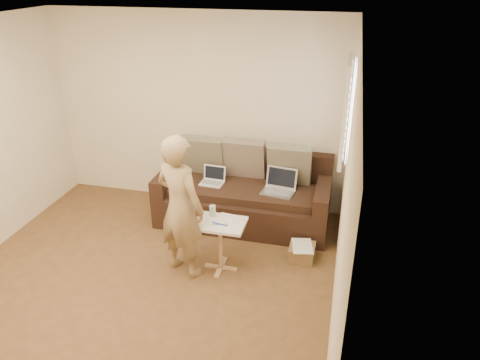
{
  "coord_description": "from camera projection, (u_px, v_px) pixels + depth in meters",
  "views": [
    {
      "loc": [
        1.94,
        -3.28,
        3.1
      ],
      "look_at": [
        0.8,
        1.4,
        0.78
      ],
      "focal_mm": 33.82,
      "sensor_mm": 36.0,
      "label": 1
    }
  ],
  "objects": [
    {
      "name": "ceiling",
      "position": [
        97.0,
        34.0,
        3.5
      ],
      "size": [
        4.5,
        4.5,
        0.0
      ],
      "primitive_type": "plane",
      "rotation": [
        3.14,
        0.0,
        0.0
      ],
      "color": "white",
      "rests_on": "wall_back"
    },
    {
      "name": "pillow_mid",
      "position": [
        244.0,
        158.0,
        5.91
      ],
      "size": [
        0.55,
        0.27,
        0.57
      ],
      "primitive_type": null,
      "rotation": [
        0.24,
        0.0,
        0.0
      ],
      "color": "brown",
      "rests_on": "sofa"
    },
    {
      "name": "drinking_glass",
      "position": [
        212.0,
        211.0,
        4.93
      ],
      "size": [
        0.07,
        0.07,
        0.12
      ],
      "primitive_type": null,
      "color": "silver",
      "rests_on": "side_table"
    },
    {
      "name": "wall_right",
      "position": [
        343.0,
        210.0,
        3.64
      ],
      "size": [
        0.0,
        4.5,
        4.5
      ],
      "primitive_type": "plane",
      "rotation": [
        1.57,
        0.0,
        -1.57
      ],
      "color": "beige",
      "rests_on": "ground"
    },
    {
      "name": "pillow_left",
      "position": [
        204.0,
        155.0,
        6.01
      ],
      "size": [
        0.55,
        0.29,
        0.57
      ],
      "primitive_type": null,
      "rotation": [
        0.28,
        0.0,
        0.0
      ],
      "color": "#655D4A",
      "rests_on": "sofa"
    },
    {
      "name": "sofa",
      "position": [
        244.0,
        192.0,
        5.84
      ],
      "size": [
        2.2,
        0.95,
        0.85
      ],
      "primitive_type": null,
      "color": "black",
      "rests_on": "ground"
    },
    {
      "name": "wall_back",
      "position": [
        197.0,
        112.0,
        6.04
      ],
      "size": [
        4.0,
        0.0,
        4.0
      ],
      "primitive_type": "plane",
      "rotation": [
        1.57,
        0.0,
        0.0
      ],
      "color": "beige",
      "rests_on": "ground"
    },
    {
      "name": "window_blinds",
      "position": [
        347.0,
        109.0,
        4.79
      ],
      "size": [
        0.12,
        0.88,
        1.08
      ],
      "primitive_type": null,
      "color": "white",
      "rests_on": "wall_right"
    },
    {
      "name": "striped_box",
      "position": [
        302.0,
        252.0,
        5.2
      ],
      "size": [
        0.29,
        0.29,
        0.18
      ],
      "primitive_type": null,
      "color": "#DD4F21",
      "rests_on": "ground"
    },
    {
      "name": "floor",
      "position": [
        132.0,
        298.0,
        4.63
      ],
      "size": [
        4.5,
        4.5,
        0.0
      ],
      "primitive_type": "plane",
      "color": "#503A1D",
      "rests_on": "ground"
    },
    {
      "name": "person",
      "position": [
        180.0,
        207.0,
        4.71
      ],
      "size": [
        0.69,
        0.59,
        1.61
      ],
      "primitive_type": "imported",
      "rotation": [
        0.0,
        0.0,
        2.76
      ],
      "color": "#978852",
      "rests_on": "ground"
    },
    {
      "name": "laptop_white",
      "position": [
        212.0,
        184.0,
        5.84
      ],
      "size": [
        0.31,
        0.23,
        0.21
      ],
      "primitive_type": null,
      "rotation": [
        0.0,
        0.0,
        -0.06
      ],
      "color": "white",
      "rests_on": "sofa"
    },
    {
      "name": "side_table",
      "position": [
        220.0,
        246.0,
        4.96
      ],
      "size": [
        0.55,
        0.38,
        0.6
      ],
      "primitive_type": null,
      "color": "silver",
      "rests_on": "ground"
    },
    {
      "name": "pillow_right",
      "position": [
        289.0,
        164.0,
        5.74
      ],
      "size": [
        0.55,
        0.28,
        0.57
      ],
      "primitive_type": null,
      "rotation": [
        0.26,
        0.0,
        0.0
      ],
      "color": "#655D4A",
      "rests_on": "sofa"
    },
    {
      "name": "laptop_silver",
      "position": [
        278.0,
        193.0,
        5.61
      ],
      "size": [
        0.43,
        0.34,
        0.26
      ],
      "primitive_type": null,
      "rotation": [
        0.0,
        0.0,
        -0.14
      ],
      "color": "#B7BABC",
      "rests_on": "sofa"
    },
    {
      "name": "paper_on_table",
      "position": [
        225.0,
        221.0,
        4.85
      ],
      "size": [
        0.25,
        0.33,
        0.0
      ],
      "primitive_type": null,
      "rotation": [
        0.0,
        0.0,
        -0.14
      ],
      "color": "white",
      "rests_on": "side_table"
    },
    {
      "name": "scissors",
      "position": [
        220.0,
        224.0,
        4.77
      ],
      "size": [
        0.19,
        0.11,
        0.02
      ],
      "primitive_type": null,
      "rotation": [
        0.0,
        0.0,
        0.06
      ],
      "color": "silver",
      "rests_on": "side_table"
    }
  ]
}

